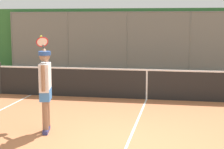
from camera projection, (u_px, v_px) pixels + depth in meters
name	position (u px, v px, depth m)	size (l,w,h in m)	color
ground_plane	(127.00, 144.00, 7.43)	(60.00, 60.00, 0.00)	#B76B42
fence_backdrop	(159.00, 41.00, 17.67)	(17.45, 1.37, 3.03)	slate
tennis_net	(147.00, 84.00, 11.61)	(10.02, 0.09, 1.07)	#2D2D2D
tennis_player	(45.00, 84.00, 8.14)	(0.70, 1.39, 2.11)	navy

